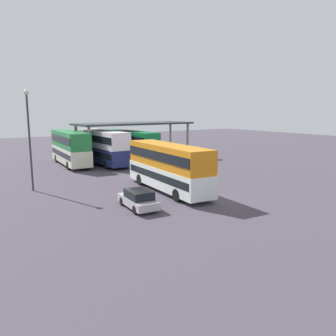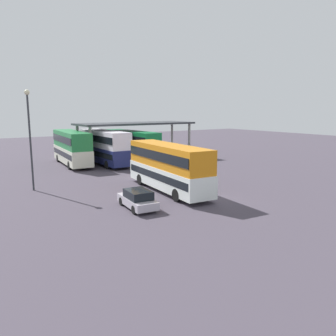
% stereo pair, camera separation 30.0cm
% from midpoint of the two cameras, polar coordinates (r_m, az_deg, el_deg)
% --- Properties ---
extents(ground_plane, '(140.00, 140.00, 0.00)m').
position_cam_midpoint_polar(ground_plane, '(26.50, 6.45, -5.27)').
color(ground_plane, '#453D49').
extents(double_decker_main, '(3.28, 10.85, 4.00)m').
position_cam_midpoint_polar(double_decker_main, '(28.48, -0.31, 0.40)').
color(double_decker_main, white).
rests_on(double_decker_main, ground_plane).
extents(parked_hatchback, '(1.98, 4.01, 1.35)m').
position_cam_midpoint_polar(parked_hatchback, '(23.83, -5.44, -5.32)').
color(parked_hatchback, '#B5AEBA').
rests_on(parked_hatchback, ground_plane).
extents(double_decker_near_canopy, '(3.32, 10.81, 4.23)m').
position_cam_midpoint_polar(double_decker_near_canopy, '(43.80, -16.50, 3.51)').
color(double_decker_near_canopy, silver).
rests_on(double_decker_near_canopy, ground_plane).
extents(double_decker_mid_row, '(2.68, 10.54, 4.29)m').
position_cam_midpoint_polar(double_decker_mid_row, '(43.18, -11.18, 3.68)').
color(double_decker_mid_row, navy).
rests_on(double_decker_mid_row, ground_plane).
extents(double_decker_far_right, '(3.02, 10.93, 4.11)m').
position_cam_midpoint_polar(double_decker_far_right, '(44.89, -6.65, 3.92)').
color(double_decker_far_right, silver).
rests_on(double_decker_far_right, ground_plane).
extents(depot_canopy, '(16.62, 5.98, 5.13)m').
position_cam_midpoint_polar(depot_canopy, '(46.71, -5.84, 7.24)').
color(depot_canopy, '#33353A').
rests_on(depot_canopy, ground_plane).
extents(lamppost_tall, '(0.44, 0.44, 8.54)m').
position_cam_midpoint_polar(lamppost_tall, '(30.56, -22.89, 6.14)').
color(lamppost_tall, '#33353A').
rests_on(lamppost_tall, ground_plane).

